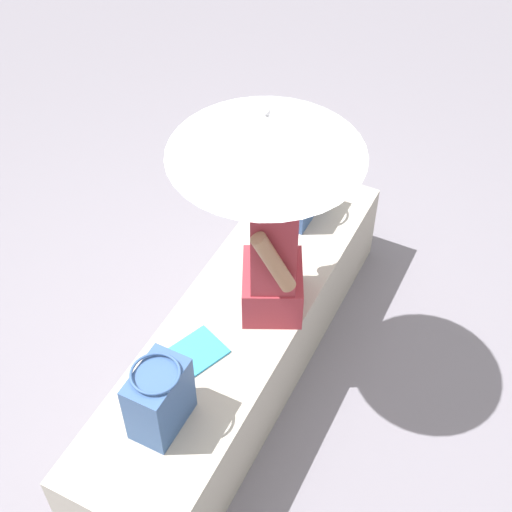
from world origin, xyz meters
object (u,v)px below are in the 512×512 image
Objects in this scene: person_seated at (273,245)px; parasol at (266,135)px; handbag_black at (299,194)px; tote_bag_canvas at (159,398)px; magazine at (193,354)px.

person_seated is 0.76× the size of parasol.
person_seated is 0.69m from handbag_black.
parasol is 3.37× the size of tote_bag_canvas.
tote_bag_canvas is at bearing 0.90° from handbag_black.
parasol is at bearing 11.69° from handbag_black.
tote_bag_canvas is 0.39m from magazine.
handbag_black is 0.86× the size of tote_bag_canvas.
tote_bag_canvas is at bearing -10.23° from parasol.
person_seated reaches higher than handbag_black.
parasol is (0.10, 0.01, 0.67)m from person_seated.
handbag_black is at bearing -179.10° from tote_bag_canvas.
magazine is at bearing -170.61° from tote_bag_canvas.
handbag_black is at bearing -159.80° from magazine.
person_seated is 0.84m from tote_bag_canvas.
tote_bag_canvas is 1.25× the size of magazine.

